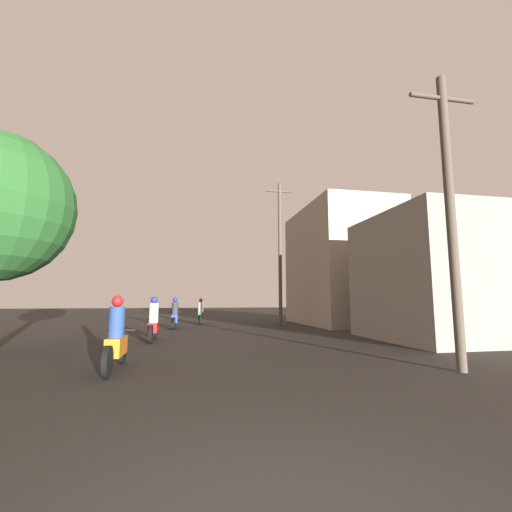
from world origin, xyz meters
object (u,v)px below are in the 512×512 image
motorcycle_orange (116,340)px  motorcycle_red (153,323)px  motorcycle_green (200,314)px  utility_pole_near (450,210)px  utility_pole_far (280,250)px  building_right_far (340,266)px  building_right_near (453,277)px  motorcycle_blue (175,316)px

motorcycle_orange → motorcycle_red: 5.08m
motorcycle_green → utility_pole_near: utility_pole_near is taller
utility_pole_far → motorcycle_orange: bearing=-120.8°
motorcycle_red → utility_pole_far: utility_pole_far is taller
building_right_far → motorcycle_red: bearing=-147.3°
motorcycle_green → utility_pole_far: (4.34, -2.32, 3.66)m
motorcycle_orange → building_right_near: building_right_near is taller
motorcycle_orange → utility_pole_far: 13.22m
motorcycle_green → building_right_far: bearing=-4.8°
motorcycle_red → building_right_far: (10.20, 6.55, 2.86)m
motorcycle_red → building_right_near: bearing=-10.8°
building_right_near → utility_pole_near: (-4.17, -4.88, 1.09)m
utility_pole_near → motorcycle_orange: bearing=167.6°
utility_pole_far → utility_pole_near: bearing=-87.9°
motorcycle_green → building_right_near: building_right_near is taller
motorcycle_blue → building_right_far: bearing=13.6°
utility_pole_near → utility_pole_far: (-0.46, 12.44, 0.89)m
building_right_far → utility_pole_near: bearing=-104.8°
utility_pole_near → motorcycle_blue: bearing=117.7°
building_right_near → building_right_far: building_right_far is taller
motorcycle_blue → motorcycle_orange: bearing=-88.8°
motorcycle_green → utility_pole_far: utility_pole_far is taller
motorcycle_green → building_right_near: 13.45m
building_right_near → utility_pole_far: size_ratio=0.71×
motorcycle_blue → building_right_far: 10.17m
motorcycle_green → utility_pole_near: (4.81, -14.76, 2.77)m
motorcycle_blue → utility_pole_far: 6.81m
motorcycle_orange → utility_pole_near: size_ratio=0.32×
motorcycle_green → motorcycle_red: bearing=-97.0°
building_right_far → utility_pole_near: 13.60m
building_right_far → utility_pole_near: building_right_far is taller
motorcycle_green → building_right_far: size_ratio=0.27×
motorcycle_orange → utility_pole_far: bearing=59.0°
motorcycle_green → utility_pole_near: 15.77m
motorcycle_orange → motorcycle_green: 13.40m
motorcycle_blue → building_right_near: (10.35, -6.90, 1.66)m
utility_pole_far → building_right_near: bearing=-58.5°
utility_pole_far → building_right_far: bearing=10.2°
motorcycle_orange → motorcycle_red: size_ratio=1.02×
motorcycle_orange → motorcycle_green: (2.15, 13.23, -0.00)m
motorcycle_red → utility_pole_far: size_ratio=0.25×
motorcycle_blue → building_right_far: size_ratio=0.26×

